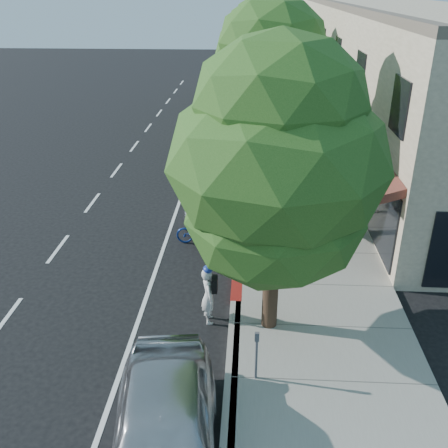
# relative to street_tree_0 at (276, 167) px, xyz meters

# --- Properties ---
(ground) EXTENTS (120.00, 120.00, 0.00)m
(ground) POSITION_rel_street_tree_0_xyz_m (-0.90, 2.00, -4.48)
(ground) COLOR black
(ground) RESTS_ON ground
(sidewalk) EXTENTS (4.60, 56.00, 0.15)m
(sidewalk) POSITION_rel_street_tree_0_xyz_m (1.40, 10.00, -4.41)
(sidewalk) COLOR gray
(sidewalk) RESTS_ON ground
(curb) EXTENTS (0.30, 56.00, 0.15)m
(curb) POSITION_rel_street_tree_0_xyz_m (-0.90, 10.00, -4.41)
(curb) COLOR #9E998E
(curb) RESTS_ON ground
(curb_red_segment) EXTENTS (0.32, 4.00, 0.15)m
(curb_red_segment) POSITION_rel_street_tree_0_xyz_m (-0.90, 3.00, -4.41)
(curb_red_segment) COLOR maroon
(curb_red_segment) RESTS_ON ground
(storefront_building) EXTENTS (10.00, 36.00, 7.00)m
(storefront_building) POSITION_rel_street_tree_0_xyz_m (8.70, 20.00, -0.98)
(storefront_building) COLOR beige
(storefront_building) RESTS_ON ground
(street_tree_0) EXTENTS (5.06, 5.06, 7.44)m
(street_tree_0) POSITION_rel_street_tree_0_xyz_m (0.00, 0.00, 0.00)
(street_tree_0) COLOR black
(street_tree_0) RESTS_ON ground
(street_tree_1) EXTENTS (4.65, 4.65, 7.94)m
(street_tree_1) POSITION_rel_street_tree_0_xyz_m (0.00, 6.00, 0.47)
(street_tree_1) COLOR black
(street_tree_1) RESTS_ON ground
(street_tree_2) EXTENTS (3.84, 3.84, 6.44)m
(street_tree_2) POSITION_rel_street_tree_0_xyz_m (0.00, 12.00, -0.49)
(street_tree_2) COLOR black
(street_tree_2) RESTS_ON ground
(street_tree_3) EXTENTS (5.59, 5.59, 7.72)m
(street_tree_3) POSITION_rel_street_tree_0_xyz_m (-0.00, 18.00, 0.09)
(street_tree_3) COLOR black
(street_tree_3) RESTS_ON ground
(street_tree_4) EXTENTS (5.05, 5.05, 7.74)m
(street_tree_4) POSITION_rel_street_tree_0_xyz_m (-0.00, 24.00, 0.23)
(street_tree_4) COLOR black
(street_tree_4) RESTS_ON ground
(street_tree_5) EXTENTS (5.22, 5.22, 7.01)m
(street_tree_5) POSITION_rel_street_tree_0_xyz_m (0.00, 30.00, -0.37)
(street_tree_5) COLOR black
(street_tree_5) RESTS_ON ground
(cyclist) EXTENTS (0.50, 0.65, 1.59)m
(cyclist) POSITION_rel_street_tree_0_xyz_m (-1.60, 0.26, -3.69)
(cyclist) COLOR silver
(cyclist) RESTS_ON ground
(bicycle) EXTENTS (1.74, 0.61, 0.91)m
(bicycle) POSITION_rel_street_tree_0_xyz_m (-2.23, 4.69, -4.03)
(bicycle) COLOR navy
(bicycle) RESTS_ON ground
(silver_suv) EXTENTS (3.03, 6.45, 1.78)m
(silver_suv) POSITION_rel_street_tree_0_xyz_m (-1.40, 7.50, -3.59)
(silver_suv) COLOR #9C9DA1
(silver_suv) RESTS_ON ground
(dark_sedan) EXTENTS (2.28, 5.08, 1.62)m
(dark_sedan) POSITION_rel_street_tree_0_xyz_m (-1.40, 12.15, -3.67)
(dark_sedan) COLOR black
(dark_sedan) RESTS_ON ground
(white_pickup) EXTENTS (2.47, 5.31, 1.50)m
(white_pickup) POSITION_rel_street_tree_0_xyz_m (-2.30, 18.51, -3.73)
(white_pickup) COLOR silver
(white_pickup) RESTS_ON ground
(dark_suv_far) EXTENTS (2.16, 4.45, 1.47)m
(dark_suv_far) POSITION_rel_street_tree_0_xyz_m (-2.13, 23.50, -3.75)
(dark_suv_far) COLOR black
(dark_suv_far) RESTS_ON ground
(near_car_a) EXTENTS (2.57, 5.19, 1.70)m
(near_car_a) POSITION_rel_street_tree_0_xyz_m (-2.02, -4.34, -3.63)
(near_car_a) COLOR #BBBBC0
(near_car_a) RESTS_ON ground
(pedestrian) EXTENTS (0.87, 0.68, 1.79)m
(pedestrian) POSITION_rel_street_tree_0_xyz_m (1.77, 7.68, -3.44)
(pedestrian) COLOR black
(pedestrian) RESTS_ON sidewalk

